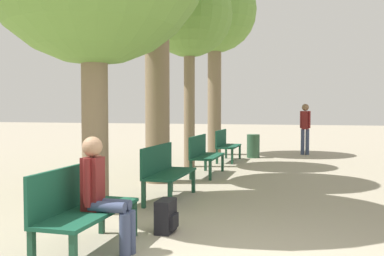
{
  "coord_description": "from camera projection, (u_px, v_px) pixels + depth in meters",
  "views": [
    {
      "loc": [
        0.78,
        -3.94,
        1.56
      ],
      "look_at": [
        -1.13,
        3.11,
        1.24
      ],
      "focal_mm": 40.0,
      "sensor_mm": 36.0,
      "label": 1
    }
  ],
  "objects": [
    {
      "name": "trash_bin",
      "position": [
        253.0,
        146.0,
        13.78
      ],
      "size": [
        0.41,
        0.41,
        0.75
      ],
      "color": "#2D5138",
      "rests_on": "ground_plane"
    },
    {
      "name": "tree_row_2",
      "position": [
        189.0,
        16.0,
        11.46
      ],
      "size": [
        2.33,
        2.33,
        5.29
      ],
      "color": "#7A664C",
      "rests_on": "ground_plane"
    },
    {
      "name": "person_seated",
      "position": [
        103.0,
        191.0,
        4.6
      ],
      "size": [
        0.57,
        0.33,
        1.27
      ],
      "color": "#384260",
      "rests_on": "ground_plane"
    },
    {
      "name": "bench_row_0",
      "position": [
        81.0,
        204.0,
        4.64
      ],
      "size": [
        0.53,
        1.5,
        0.94
      ],
      "color": "#144733",
      "rests_on": "ground_plane"
    },
    {
      "name": "bench_row_2",
      "position": [
        203.0,
        153.0,
        10.12
      ],
      "size": [
        0.53,
        1.5,
        0.94
      ],
      "color": "#144733",
      "rests_on": "ground_plane"
    },
    {
      "name": "bench_row_1",
      "position": [
        165.0,
        169.0,
        7.38
      ],
      "size": [
        0.53,
        1.5,
        0.94
      ],
      "color": "#144733",
      "rests_on": "ground_plane"
    },
    {
      "name": "tree_row_3",
      "position": [
        215.0,
        14.0,
        14.54
      ],
      "size": [
        2.86,
        2.86,
        6.35
      ],
      "color": "#7A664C",
      "rests_on": "ground_plane"
    },
    {
      "name": "pedestrian_near",
      "position": [
        305.0,
        126.0,
        14.65
      ],
      "size": [
        0.35,
        0.27,
        1.75
      ],
      "color": "#384260",
      "rests_on": "ground_plane"
    },
    {
      "name": "bench_row_3",
      "position": [
        226.0,
        143.0,
        12.85
      ],
      "size": [
        0.53,
        1.5,
        0.94
      ],
      "color": "#144733",
      "rests_on": "ground_plane"
    },
    {
      "name": "backpack",
      "position": [
        166.0,
        216.0,
        5.42
      ],
      "size": [
        0.23,
        0.36,
        0.42
      ],
      "color": "black",
      "rests_on": "ground_plane"
    }
  ]
}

